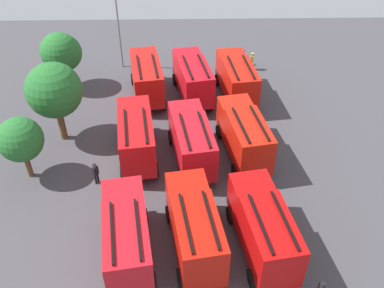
{
  "coord_description": "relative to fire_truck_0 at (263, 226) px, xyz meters",
  "views": [
    {
      "loc": [
        -25.56,
        0.54,
        21.72
      ],
      "look_at": [
        0.0,
        0.0,
        1.4
      ],
      "focal_mm": 40.36,
      "sensor_mm": 36.0,
      "label": 1
    }
  ],
  "objects": [
    {
      "name": "fire_truck_1",
      "position": [
        9.08,
        0.07,
        0.0
      ],
      "size": [
        7.51,
        3.75,
        3.88
      ],
      "rotation": [
        0.0,
        0.0,
        0.18
      ],
      "color": "red",
      "rests_on": "ground"
    },
    {
      "name": "firefighter_2",
      "position": [
        22.87,
        -2.43,
        -1.11
      ],
      "size": [
        0.46,
        0.31,
        1.83
      ],
      "rotation": [
        0.0,
        0.0,
        1.39
      ],
      "color": "black",
      "rests_on": "ground"
    },
    {
      "name": "tree_2",
      "position": [
        19.65,
        15.86,
        1.59
      ],
      "size": [
        3.59,
        3.59,
        5.57
      ],
      "color": "brown",
      "rests_on": "ground"
    },
    {
      "name": "tree_1",
      "position": [
        11.67,
        14.44,
        2.35
      ],
      "size": [
        4.32,
        4.32,
        6.7
      ],
      "color": "brown",
      "rests_on": "ground"
    },
    {
      "name": "firefighter_0",
      "position": [
        6.22,
        10.94,
        -1.17
      ],
      "size": [
        0.48,
        0.45,
        1.74
      ],
      "rotation": [
        0.0,
        0.0,
        0.9
      ],
      "color": "black",
      "rests_on": "ground"
    },
    {
      "name": "tree_3",
      "position": [
        19.88,
        15.65,
        1.41
      ],
      "size": [
        3.41,
        3.41,
        5.29
      ],
      "color": "brown",
      "rests_on": "ground"
    },
    {
      "name": "lamppost",
      "position": [
        23.79,
        10.91,
        2.09
      ],
      "size": [
        0.36,
        0.36,
        7.32
      ],
      "color": "slate",
      "rests_on": "ground"
    },
    {
      "name": "fire_truck_2",
      "position": [
        17.43,
        -0.23,
        0.0
      ],
      "size": [
        7.45,
        3.47,
        3.88
      ],
      "rotation": [
        0.0,
        0.0,
        0.12
      ],
      "color": "red",
      "rests_on": "ground"
    },
    {
      "name": "fire_truck_7",
      "position": [
        9.01,
        8.18,
        0.0
      ],
      "size": [
        7.46,
        3.51,
        3.88
      ],
      "rotation": [
        0.0,
        0.0,
        0.13
      ],
      "color": "red",
      "rests_on": "ground"
    },
    {
      "name": "fire_truck_8",
      "position": [
        17.79,
        7.93,
        0.0
      ],
      "size": [
        7.49,
        3.65,
        3.88
      ],
      "rotation": [
        0.0,
        0.0,
        0.16
      ],
      "color": "red",
      "rests_on": "ground"
    },
    {
      "name": "ground_plane",
      "position": [
        8.83,
        4.0,
        -2.15
      ],
      "size": [
        54.82,
        54.82,
        0.0
      ],
      "primitive_type": "plane",
      "color": "#423F44"
    },
    {
      "name": "traffic_cone_0",
      "position": [
        11.01,
        2.18,
        -1.83
      ],
      "size": [
        0.45,
        0.45,
        0.64
      ],
      "primitive_type": "cone",
      "color": "#F2600C",
      "rests_on": "ground"
    },
    {
      "name": "fire_truck_5",
      "position": [
        17.64,
        3.75,
        0.0
      ],
      "size": [
        7.53,
        3.81,
        3.88
      ],
      "rotation": [
        0.0,
        0.0,
        0.19
      ],
      "color": "red",
      "rests_on": "ground"
    },
    {
      "name": "firefighter_3",
      "position": [
        23.93,
        -1.66,
        -1.24
      ],
      "size": [
        0.48,
        0.4,
        1.64
      ],
      "rotation": [
        0.0,
        0.0,
        2.03
      ],
      "color": "black",
      "rests_on": "ground"
    },
    {
      "name": "tree_0",
      "position": [
        7.11,
        15.95,
        1.2
      ],
      "size": [
        3.21,
        3.21,
        4.98
      ],
      "color": "brown",
      "rests_on": "ground"
    },
    {
      "name": "fire_truck_6",
      "position": [
        -0.46,
        7.98,
        0.0
      ],
      "size": [
        7.49,
        3.65,
        3.88
      ],
      "rotation": [
        0.0,
        0.0,
        0.16
      ],
      "color": "red",
      "rests_on": "ground"
    },
    {
      "name": "fire_truck_0",
      "position": [
        0.0,
        0.0,
        0.0
      ],
      "size": [
        7.5,
        3.7,
        3.88
      ],
      "rotation": [
        0.0,
        0.0,
        0.16
      ],
      "color": "red",
      "rests_on": "ground"
    },
    {
      "name": "fire_truck_3",
      "position": [
        0.13,
        4.04,
        0.0
      ],
      "size": [
        7.5,
        3.68,
        3.88
      ],
      "rotation": [
        0.0,
        0.0,
        0.16
      ],
      "color": "red",
      "rests_on": "ground"
    },
    {
      "name": "fire_truck_4",
      "position": [
        8.42,
        4.04,
        0.0
      ],
      "size": [
        7.49,
        3.66,
        3.88
      ],
      "rotation": [
        0.0,
        0.0,
        0.16
      ],
      "color": "red",
      "rests_on": "ground"
    }
  ]
}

